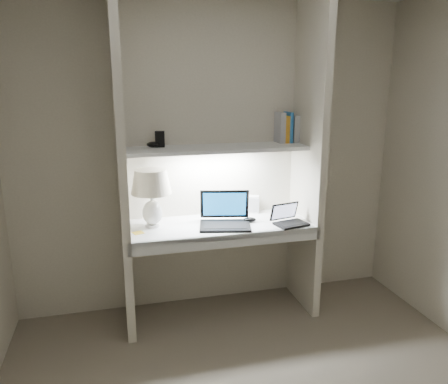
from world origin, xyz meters
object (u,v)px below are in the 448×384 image
object	(u,v)px
speaker	(253,204)
laptop_main	(225,217)
book_row	(290,128)
table_lamp	(151,189)
laptop_netbook	(289,219)

from	to	relation	value
speaker	laptop_main	bearing A→B (deg)	-116.57
laptop_main	book_row	world-z (taller)	book_row
table_lamp	book_row	world-z (taller)	book_row
laptop_main	book_row	bearing A→B (deg)	33.91
laptop_main	laptop_netbook	bearing A→B (deg)	0.20
table_lamp	book_row	xyz separation A→B (m)	(1.17, 0.15, 0.41)
laptop_main	table_lamp	bearing A→B (deg)	-176.74
book_row	speaker	bearing A→B (deg)	176.13
table_lamp	speaker	xyz separation A→B (m)	(0.86, 0.17, -0.23)
table_lamp	laptop_netbook	distance (m)	1.09
table_lamp	speaker	bearing A→B (deg)	11.00
table_lamp	book_row	distance (m)	1.25
table_lamp	speaker	size ratio (longest dim) A/B	3.09
laptop_netbook	book_row	xyz separation A→B (m)	(0.13, 0.35, 0.67)
laptop_main	speaker	size ratio (longest dim) A/B	3.11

